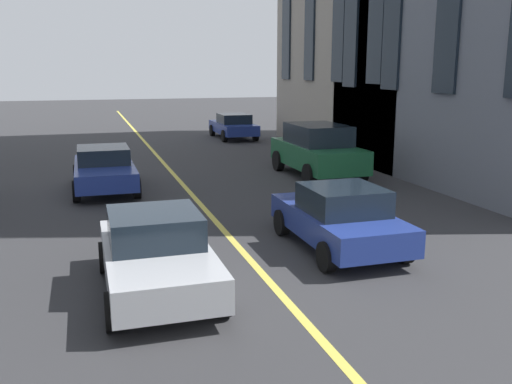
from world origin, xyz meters
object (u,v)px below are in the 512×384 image
at_px(car_blue_trailing, 340,217).
at_px(car_blue_mid, 233,126).
at_px(car_green_near, 317,150).
at_px(car_blue_parked_a, 104,168).
at_px(car_silver_far, 156,253).

xyz_separation_m(car_blue_trailing, car_blue_mid, (19.69, -2.84, 0.00)).
bearing_deg(car_blue_mid, car_green_near, 180.00).
distance_m(car_green_near, car_blue_trailing, 8.37).
relative_size(car_blue_parked_a, car_silver_far, 1.13).
bearing_deg(car_silver_far, car_blue_parked_a, 3.31).
distance_m(car_blue_trailing, car_silver_far, 4.26).
relative_size(car_green_near, car_blue_trailing, 1.21).
bearing_deg(car_silver_far, car_green_near, -37.15).
bearing_deg(car_blue_trailing, car_blue_mid, -8.21).
xyz_separation_m(car_green_near, car_silver_far, (-9.12, 6.91, -0.27)).
bearing_deg(car_silver_far, car_blue_mid, -18.27).
bearing_deg(car_green_near, car_blue_mid, -0.00).
height_order(car_blue_parked_a, car_silver_far, car_silver_far).
bearing_deg(car_blue_trailing, car_green_near, -19.86).
height_order(car_green_near, car_silver_far, car_green_near).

